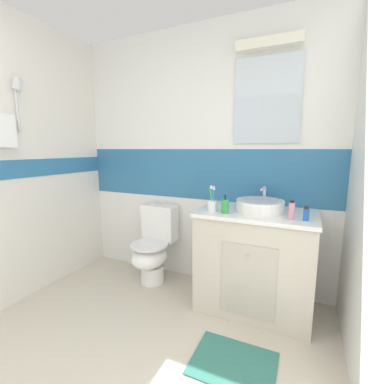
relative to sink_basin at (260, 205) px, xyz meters
name	(u,v)px	position (x,y,z in m)	size (l,w,h in m)	color
ground_plane	(127,363)	(-0.66, -0.91, -0.92)	(3.20, 3.48, 0.04)	beige
wall_back_tiled	(201,158)	(-0.65, 0.34, 0.36)	(3.20, 0.20, 2.50)	white
vanity_cabinet	(255,260)	(-0.02, 0.01, -0.48)	(0.93, 0.59, 0.85)	beige
sink_basin	(260,205)	(0.00, 0.00, 0.00)	(0.38, 0.42, 0.18)	white
toilet	(154,247)	(-1.05, 0.05, -0.54)	(0.37, 0.50, 0.79)	white
toothbrush_cup	(212,205)	(-0.36, -0.14, 0.00)	(0.07, 0.07, 0.22)	white
soap_dispenser	(225,206)	(-0.25, -0.16, 0.00)	(0.06, 0.06, 0.15)	green
perfume_flask_small	(306,214)	(0.34, -0.13, 0.00)	(0.04, 0.03, 0.10)	#2659B2
deodorant_spray_can	(292,210)	(0.24, -0.14, 0.01)	(0.04, 0.04, 0.14)	pink
bath_mat	(233,363)	(-0.02, -0.66, -0.90)	(0.53, 0.40, 0.01)	#337266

